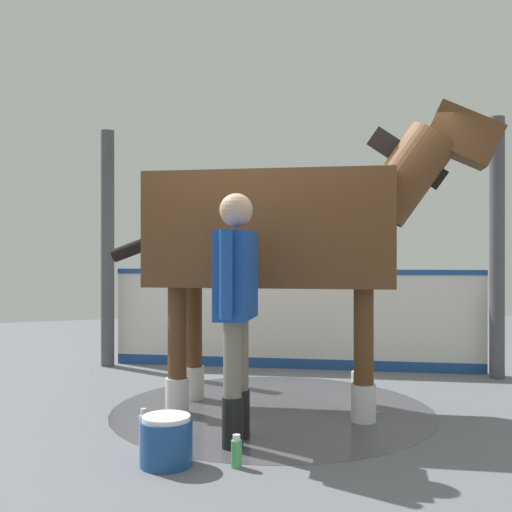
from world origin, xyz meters
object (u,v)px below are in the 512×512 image
Objects in this scene: bottle_shampoo at (143,429)px; bottle_spray at (236,452)px; horse at (285,234)px; handler at (236,297)px; wash_bucket at (166,441)px.

bottle_spray is at bearing -143.72° from bottle_shampoo.
horse is 2.00m from bottle_shampoo.
handler is 6.81× the size of bottle_shampoo.
bottle_shampoo reaches higher than bottle_spray.
horse is 11.50× the size of bottle_shampoo.
wash_bucket reaches higher than bottle_shampoo.
handler is at bearing -104.14° from horse.
handler reaches higher than bottle_shampoo.
bottle_spray is at bearing -95.73° from horse.
bottle_spray is at bearing 102.93° from handler.
bottle_spray is (-0.46, 0.16, -0.95)m from handler.
handler is at bearing -105.56° from bottle_shampoo.
horse is 1.10m from handler.
horse is 1.69× the size of handler.
horse is 2.04m from bottle_spray.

